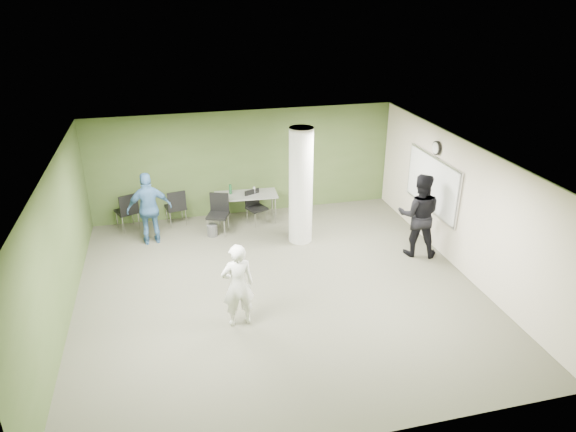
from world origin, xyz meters
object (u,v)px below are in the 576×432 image
object	(u,v)px
folding_table	(246,196)
man_blue	(149,209)
woman_white	(238,285)
chair_back_left	(128,209)
man_black	(419,215)

from	to	relation	value
folding_table	man_blue	world-z (taller)	man_blue
woman_white	chair_back_left	bearing A→B (deg)	-70.89
folding_table	man_blue	distance (m)	2.50
folding_table	woman_white	distance (m)	4.49
man_black	man_blue	bearing A→B (deg)	3.90
man_black	chair_back_left	bearing A→B (deg)	-1.09
folding_table	chair_back_left	xyz separation A→B (m)	(-2.96, 0.16, -0.13)
woman_white	man_blue	bearing A→B (deg)	-73.20
folding_table	chair_back_left	size ratio (longest dim) A/B	1.65
woman_white	man_black	xyz separation A→B (m)	(4.36, 1.70, 0.16)
chair_back_left	man_blue	bearing A→B (deg)	100.19
chair_back_left	man_black	distance (m)	7.07
man_black	folding_table	bearing A→B (deg)	-14.86
man_black	man_blue	size ratio (longest dim) A/B	1.10
woman_white	man_blue	distance (m)	4.02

